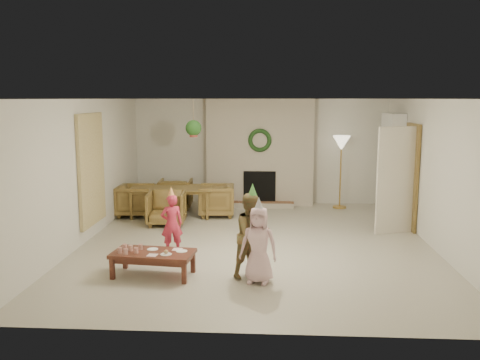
# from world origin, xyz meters

# --- Properties ---
(floor) EXTENTS (7.00, 7.00, 0.00)m
(floor) POSITION_xyz_m (0.00, 0.00, 0.00)
(floor) COLOR #B7B29E
(floor) RESTS_ON ground
(ceiling) EXTENTS (7.00, 7.00, 0.00)m
(ceiling) POSITION_xyz_m (0.00, 0.00, 2.50)
(ceiling) COLOR white
(ceiling) RESTS_ON wall_back
(wall_back) EXTENTS (7.00, 0.00, 7.00)m
(wall_back) POSITION_xyz_m (0.00, 3.50, 1.25)
(wall_back) COLOR silver
(wall_back) RESTS_ON floor
(wall_front) EXTENTS (7.00, 0.00, 7.00)m
(wall_front) POSITION_xyz_m (0.00, -3.50, 1.25)
(wall_front) COLOR silver
(wall_front) RESTS_ON floor
(wall_left) EXTENTS (0.00, 7.00, 7.00)m
(wall_left) POSITION_xyz_m (-3.00, 0.00, 1.25)
(wall_left) COLOR silver
(wall_left) RESTS_ON floor
(wall_right) EXTENTS (0.00, 7.00, 7.00)m
(wall_right) POSITION_xyz_m (3.00, 0.00, 1.25)
(wall_right) COLOR silver
(wall_right) RESTS_ON floor
(fireplace_mass) EXTENTS (2.50, 0.40, 2.50)m
(fireplace_mass) POSITION_xyz_m (0.00, 3.30, 1.25)
(fireplace_mass) COLOR #5D2C18
(fireplace_mass) RESTS_ON floor
(fireplace_hearth) EXTENTS (1.60, 0.30, 0.12)m
(fireplace_hearth) POSITION_xyz_m (0.00, 2.95, 0.06)
(fireplace_hearth) COLOR brown
(fireplace_hearth) RESTS_ON floor
(fireplace_firebox) EXTENTS (0.75, 0.12, 0.75)m
(fireplace_firebox) POSITION_xyz_m (0.00, 3.12, 0.45)
(fireplace_firebox) COLOR black
(fireplace_firebox) RESTS_ON floor
(fireplace_wreath) EXTENTS (0.54, 0.10, 0.54)m
(fireplace_wreath) POSITION_xyz_m (0.00, 3.07, 1.55)
(fireplace_wreath) COLOR #163915
(fireplace_wreath) RESTS_ON fireplace_mass
(floor_lamp_base) EXTENTS (0.31, 0.31, 0.03)m
(floor_lamp_base) POSITION_xyz_m (1.86, 3.00, 0.02)
(floor_lamp_base) COLOR gold
(floor_lamp_base) RESTS_ON floor
(floor_lamp_post) EXTENTS (0.03, 0.03, 1.50)m
(floor_lamp_post) POSITION_xyz_m (1.86, 3.00, 0.78)
(floor_lamp_post) COLOR gold
(floor_lamp_post) RESTS_ON floor
(floor_lamp_shade) EXTENTS (0.40, 0.40, 0.33)m
(floor_lamp_shade) POSITION_xyz_m (1.86, 3.00, 1.50)
(floor_lamp_shade) COLOR beige
(floor_lamp_shade) RESTS_ON floor_lamp_post
(bookshelf_carcass) EXTENTS (0.30, 1.00, 2.20)m
(bookshelf_carcass) POSITION_xyz_m (2.84, 2.30, 1.10)
(bookshelf_carcass) COLOR white
(bookshelf_carcass) RESTS_ON floor
(bookshelf_shelf_a) EXTENTS (0.30, 0.92, 0.03)m
(bookshelf_shelf_a) POSITION_xyz_m (2.82, 2.30, 0.45)
(bookshelf_shelf_a) COLOR white
(bookshelf_shelf_a) RESTS_ON bookshelf_carcass
(bookshelf_shelf_b) EXTENTS (0.30, 0.92, 0.03)m
(bookshelf_shelf_b) POSITION_xyz_m (2.82, 2.30, 0.85)
(bookshelf_shelf_b) COLOR white
(bookshelf_shelf_b) RESTS_ON bookshelf_carcass
(bookshelf_shelf_c) EXTENTS (0.30, 0.92, 0.03)m
(bookshelf_shelf_c) POSITION_xyz_m (2.82, 2.30, 1.25)
(bookshelf_shelf_c) COLOR white
(bookshelf_shelf_c) RESTS_ON bookshelf_carcass
(bookshelf_shelf_d) EXTENTS (0.30, 0.92, 0.03)m
(bookshelf_shelf_d) POSITION_xyz_m (2.82, 2.30, 1.65)
(bookshelf_shelf_d) COLOR white
(bookshelf_shelf_d) RESTS_ON bookshelf_carcass
(books_row_lower) EXTENTS (0.20, 0.40, 0.24)m
(books_row_lower) POSITION_xyz_m (2.80, 2.15, 0.59)
(books_row_lower) COLOR #AB231F
(books_row_lower) RESTS_ON bookshelf_shelf_a
(books_row_mid) EXTENTS (0.20, 0.44, 0.24)m
(books_row_mid) POSITION_xyz_m (2.80, 2.35, 0.99)
(books_row_mid) COLOR #294F97
(books_row_mid) RESTS_ON bookshelf_shelf_b
(books_row_upper) EXTENTS (0.20, 0.36, 0.22)m
(books_row_upper) POSITION_xyz_m (2.80, 2.20, 1.38)
(books_row_upper) COLOR #AA7824
(books_row_upper) RESTS_ON bookshelf_shelf_c
(door_frame) EXTENTS (0.05, 0.86, 2.04)m
(door_frame) POSITION_xyz_m (2.96, 1.20, 1.02)
(door_frame) COLOR brown
(door_frame) RESTS_ON floor
(door_leaf) EXTENTS (0.77, 0.32, 2.00)m
(door_leaf) POSITION_xyz_m (2.58, 0.82, 1.00)
(door_leaf) COLOR beige
(door_leaf) RESTS_ON floor
(curtain_panel) EXTENTS (0.06, 1.20, 2.00)m
(curtain_panel) POSITION_xyz_m (-2.96, 0.20, 1.25)
(curtain_panel) COLOR beige
(curtain_panel) RESTS_ON wall_left
(dining_table) EXTENTS (1.82, 1.09, 0.62)m
(dining_table) POSITION_xyz_m (-1.87, 1.95, 0.31)
(dining_table) COLOR brown
(dining_table) RESTS_ON floor
(dining_chair_near) EXTENTS (0.78, 0.80, 0.68)m
(dining_chair_near) POSITION_xyz_m (-1.82, 1.18, 0.34)
(dining_chair_near) COLOR brown
(dining_chair_near) RESTS_ON floor
(dining_chair_far) EXTENTS (0.78, 0.80, 0.68)m
(dining_chair_far) POSITION_xyz_m (-1.92, 2.72, 0.34)
(dining_chair_far) COLOR brown
(dining_chair_far) RESTS_ON floor
(dining_chair_left) EXTENTS (0.80, 0.78, 0.68)m
(dining_chair_left) POSITION_xyz_m (-2.64, 1.90, 0.34)
(dining_chair_left) COLOR brown
(dining_chair_left) RESTS_ON floor
(dining_chair_right) EXTENTS (0.80, 0.78, 0.68)m
(dining_chair_right) POSITION_xyz_m (-0.91, 2.01, 0.34)
(dining_chair_right) COLOR brown
(dining_chair_right) RESTS_ON floor
(hanging_plant_cord) EXTENTS (0.01, 0.01, 0.70)m
(hanging_plant_cord) POSITION_xyz_m (-1.30, 1.50, 2.15)
(hanging_plant_cord) COLOR tan
(hanging_plant_cord) RESTS_ON ceiling
(hanging_plant_pot) EXTENTS (0.16, 0.16, 0.12)m
(hanging_plant_pot) POSITION_xyz_m (-1.30, 1.50, 1.80)
(hanging_plant_pot) COLOR #A14033
(hanging_plant_pot) RESTS_ON hanging_plant_cord
(hanging_plant_foliage) EXTENTS (0.32, 0.32, 0.32)m
(hanging_plant_foliage) POSITION_xyz_m (-1.30, 1.50, 1.92)
(hanging_plant_foliage) COLOR #1D4C19
(hanging_plant_foliage) RESTS_ON hanging_plant_pot
(coffee_table_top) EXTENTS (1.20, 0.70, 0.05)m
(coffee_table_top) POSITION_xyz_m (-1.41, -1.76, 0.33)
(coffee_table_top) COLOR #5A2B1E
(coffee_table_top) RESTS_ON floor
(coffee_table_apron) EXTENTS (1.11, 0.60, 0.07)m
(coffee_table_apron) POSITION_xyz_m (-1.41, -1.76, 0.26)
(coffee_table_apron) COLOR #5A2B1E
(coffee_table_apron) RESTS_ON floor
(coffee_leg_fl) EXTENTS (0.07, 0.07, 0.30)m
(coffee_leg_fl) POSITION_xyz_m (-1.96, -1.94, 0.15)
(coffee_leg_fl) COLOR #5A2B1E
(coffee_leg_fl) RESTS_ON floor
(coffee_leg_fr) EXTENTS (0.07, 0.07, 0.30)m
(coffee_leg_fr) POSITION_xyz_m (-0.92, -2.05, 0.15)
(coffee_leg_fr) COLOR #5A2B1E
(coffee_leg_fr) RESTS_ON floor
(coffee_leg_bl) EXTENTS (0.07, 0.07, 0.30)m
(coffee_leg_bl) POSITION_xyz_m (-1.90, -1.47, 0.15)
(coffee_leg_bl) COLOR #5A2B1E
(coffee_leg_bl) RESTS_ON floor
(coffee_leg_br) EXTENTS (0.07, 0.07, 0.30)m
(coffee_leg_br) POSITION_xyz_m (-0.87, -1.59, 0.15)
(coffee_leg_br) COLOR #5A2B1E
(coffee_leg_br) RESTS_ON floor
(cup_a) EXTENTS (0.07, 0.07, 0.08)m
(cup_a) POSITION_xyz_m (-1.87, -1.85, 0.39)
(cup_a) COLOR silver
(cup_a) RESTS_ON coffee_table_top
(cup_b) EXTENTS (0.07, 0.07, 0.08)m
(cup_b) POSITION_xyz_m (-1.85, -1.67, 0.39)
(cup_b) COLOR silver
(cup_b) RESTS_ON coffee_table_top
(cup_c) EXTENTS (0.07, 0.07, 0.08)m
(cup_c) POSITION_xyz_m (-1.76, -1.90, 0.39)
(cup_c) COLOR silver
(cup_c) RESTS_ON coffee_table_top
(cup_d) EXTENTS (0.07, 0.07, 0.08)m
(cup_d) POSITION_xyz_m (-1.75, -1.73, 0.39)
(cup_d) COLOR silver
(cup_d) RESTS_ON coffee_table_top
(cup_e) EXTENTS (0.07, 0.07, 0.08)m
(cup_e) POSITION_xyz_m (-1.63, -1.85, 0.39)
(cup_e) COLOR silver
(cup_e) RESTS_ON coffee_table_top
(cup_f) EXTENTS (0.07, 0.07, 0.08)m
(cup_f) POSITION_xyz_m (-1.61, -1.67, 0.39)
(cup_f) COLOR silver
(cup_f) RESTS_ON coffee_table_top
(plate_a) EXTENTS (0.18, 0.18, 0.01)m
(plate_a) POSITION_xyz_m (-1.44, -1.65, 0.36)
(plate_a) COLOR white
(plate_a) RESTS_ON coffee_table_top
(plate_b) EXTENTS (0.18, 0.18, 0.01)m
(plate_b) POSITION_xyz_m (-1.20, -1.88, 0.36)
(plate_b) COLOR white
(plate_b) RESTS_ON coffee_table_top
(plate_c) EXTENTS (0.18, 0.18, 0.01)m
(plate_c) POSITION_xyz_m (-1.01, -1.72, 0.36)
(plate_c) COLOR white
(plate_c) RESTS_ON coffee_table_top
(food_scoop) EXTENTS (0.07, 0.07, 0.06)m
(food_scoop) POSITION_xyz_m (-1.20, -1.88, 0.39)
(food_scoop) COLOR tan
(food_scoop) RESTS_ON plate_b
(napkin_left) EXTENTS (0.15, 0.15, 0.01)m
(napkin_left) POSITION_xyz_m (-1.39, -1.93, 0.36)
(napkin_left) COLOR #FFBBC4
(napkin_left) RESTS_ON coffee_table_top
(napkin_right) EXTENTS (0.15, 0.15, 0.01)m
(napkin_right) POSITION_xyz_m (-1.09, -1.64, 0.36)
(napkin_right) COLOR #FFBBC4
(napkin_right) RESTS_ON coffee_table_top
(child_red) EXTENTS (0.42, 0.34, 0.98)m
(child_red) POSITION_xyz_m (-1.35, -0.69, 0.49)
(child_red) COLOR #C02940
(child_red) RESTS_ON floor
(party_hat_red) EXTENTS (0.13, 0.13, 0.19)m
(party_hat_red) POSITION_xyz_m (-1.35, -0.69, 1.02)
(party_hat_red) COLOR #DFD14A
(party_hat_red) RESTS_ON child_red
(child_plaid) EXTENTS (0.74, 0.73, 1.21)m
(child_plaid) POSITION_xyz_m (-0.00, -1.70, 0.60)
(child_plaid) COLOR brown
(child_plaid) RESTS_ON floor
(party_hat_plaid) EXTENTS (0.19, 0.19, 0.20)m
(party_hat_plaid) POSITION_xyz_m (-0.00, -1.70, 1.25)
(party_hat_plaid) COLOR #4FA346
(party_hat_plaid) RESTS_ON child_plaid
(child_pink) EXTENTS (0.58, 0.44, 1.06)m
(child_pink) POSITION_xyz_m (0.09, -1.94, 0.53)
(child_pink) COLOR beige
(child_pink) RESTS_ON floor
(party_hat_pink) EXTENTS (0.18, 0.18, 0.19)m
(party_hat_pink) POSITION_xyz_m (0.09, -1.94, 1.11)
(party_hat_pink) COLOR #B7B7BE
(party_hat_pink) RESTS_ON child_pink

